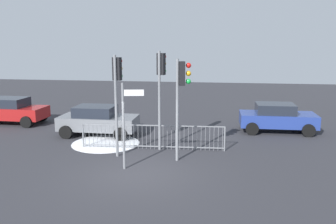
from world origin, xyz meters
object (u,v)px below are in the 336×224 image
Objects in this scene: traffic_light_mid_left at (117,83)px; car_red_trailing at (11,110)px; direction_sign_post at (125,122)px; car_blue_near at (277,117)px; car_grey_mid at (98,120)px; traffic_light_foreground_left at (181,87)px; traffic_light_mid_right at (161,78)px.

car_red_trailing is at bearing 159.93° from traffic_light_mid_left.
direction_sign_post is 0.82× the size of car_blue_near.
traffic_light_foreground_left is at bearing -36.08° from car_grey_mid.
traffic_light_foreground_left is at bearing 23.28° from direction_sign_post.
traffic_light_foreground_left is 1.25× the size of direction_sign_post.
car_grey_mid is at bearing -168.16° from car_blue_near.
traffic_light_mid_right reaches higher than car_grey_mid.
car_red_trailing is 14.63m from car_blue_near.
car_blue_near is at bearing 1.33° from car_red_trailing.
direction_sign_post is at bearing -36.52° from car_red_trailing.
traffic_light_mid_right reaches higher than car_blue_near.
traffic_light_mid_right is 1.34× the size of direction_sign_post.
traffic_light_mid_right reaches higher than car_red_trailing.
traffic_light_mid_left is 1.07× the size of car_red_trailing.
traffic_light_mid_left reaches higher than direction_sign_post.
traffic_light_foreground_left is at bearing -25.80° from car_red_trailing.
direction_sign_post is at bearing -134.65° from car_blue_near.
car_blue_near is (4.37, 5.28, -2.13)m from traffic_light_foreground_left.
traffic_light_foreground_left is at bearing -130.56° from car_blue_near.
traffic_light_foreground_left is 1.04× the size of car_grey_mid.
traffic_light_mid_right is 1.10× the size of car_blue_near.
car_grey_mid is (-4.51, 3.26, -2.13)m from traffic_light_foreground_left.
direction_sign_post is (0.71, -1.53, -1.22)m from traffic_light_mid_left.
traffic_light_foreground_left is 7.18m from car_blue_near.
car_blue_near is at bearing 53.66° from traffic_light_mid_right.
direction_sign_post reaches higher than car_grey_mid.
traffic_light_mid_left reaches higher than traffic_light_foreground_left.
car_red_trailing is 6.03m from car_grey_mid.
traffic_light_mid_left is 1.07× the size of car_grey_mid.
direction_sign_post is at bearing -69.17° from traffic_light_foreground_left.
traffic_light_mid_right is at bearing -27.81° from car_grey_mid.
car_blue_near is at bearing 35.80° from direction_sign_post.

